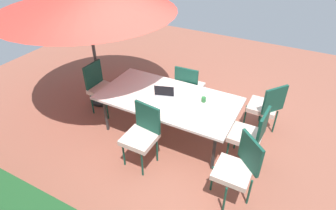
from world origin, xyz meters
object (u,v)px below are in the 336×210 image
Objects in this scene: cup at (204,99)px; chair_south at (189,86)px; dining_table at (168,100)px; laptop at (165,92)px; chair_northwest at (238,167)px; chair_east at (101,86)px; chair_north at (142,133)px; chair_west at (250,134)px; chair_southwest at (266,105)px.

chair_south is at bearing -49.23° from cup.
laptop reaches higher than dining_table.
chair_northwest reaches higher than cup.
dining_table is at bearing -89.40° from chair_east.
chair_northwest is at bearing 7.72° from chair_north.
chair_west reaches higher than dining_table.
chair_northwest is 1.00× the size of chair_east.
chair_south is 2.08m from chair_northwest.
chair_east is 1.61m from chair_north.
chair_northwest and chair_north have the same top height.
chair_south is 1.56m from chair_north.
chair_south reaches higher than laptop.
chair_north is (0.02, 0.78, -0.14)m from dining_table.
chair_east and chair_southwest have the same top height.
dining_table is 2.33× the size of chair_south.
chair_south and chair_west have the same top height.
chair_east reaches higher than cup.
laptop is at bearing -165.43° from chair_northwest.
chair_west reaches higher than cup.
laptop is at bearing 78.13° from chair_south.
laptop is (1.53, 0.75, 0.23)m from chair_southwest.
chair_west is at bearing 33.97° from chair_southwest.
dining_table is 5.98× the size of laptop.
chair_east is 2.97m from chair_southwest.
chair_southwest is at bearing 54.61° from chair_north.
chair_east reaches higher than laptop.
cup is at bearing 171.29° from laptop.
dining_table is 28.05× the size of cup.
chair_west is at bearing 178.09° from dining_table.
chair_south is 1.00× the size of chair_north.
cup is at bearing -17.02° from chair_southwest.
chair_west and chair_southwest have the same top height.
chair_southwest is 2.57× the size of laptop.
chair_east is at bearing 157.91° from chair_north.
dining_table is at bearing -23.73° from chair_southwest.
chair_northwest is 1.00× the size of chair_north.
chair_south is 1.59m from chair_west.
chair_southwest reaches higher than cup.
chair_southwest is (-1.46, -1.58, 0.00)m from chair_north.
laptop is (0.07, -0.84, 0.23)m from chair_north.
chair_west is 1.59m from chair_north.
chair_southwest is 12.05× the size of cup.
chair_south is 1.00× the size of chair_northwest.
chair_east is at bearing -16.45° from laptop.
chair_west is at bearing 135.23° from chair_northwest.
chair_east is 1.00× the size of chair_north.
laptop is at bearing 101.94° from chair_north.
cup is at bearing -163.63° from dining_table.
chair_southwest is at bearing -179.28° from chair_west.
dining_table is 1.43m from chair_east.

